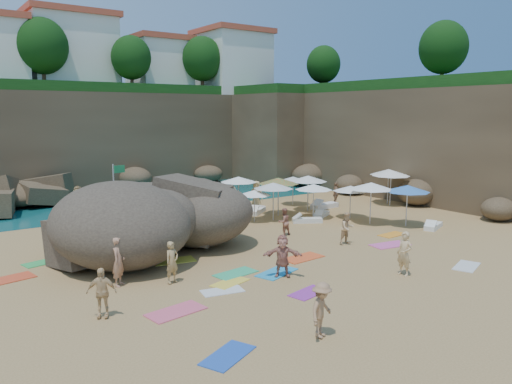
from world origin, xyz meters
TOP-DOWN VIEW (x-y plane):
  - ground at (0.00, 0.00)m, footprint 120.00×120.00m
  - seawater at (0.00, 30.00)m, footprint 120.00×120.00m
  - cliff_back at (2.00, 25.00)m, footprint 44.00×8.00m
  - cliff_right at (19.00, 8.00)m, footprint 8.00×30.00m
  - cliff_corner at (17.00, 20.00)m, footprint 10.00×12.00m
  - clifftop_buildings at (2.96, 25.79)m, footprint 28.48×9.48m
  - clifftop_trees at (4.78, 19.52)m, footprint 35.60×23.82m
  - rock_outcrop at (-4.16, 3.65)m, footprint 9.17×6.99m
  - flag_pole at (-4.50, 7.11)m, footprint 0.70×0.13m
  - parasol_0 at (7.39, 4.75)m, footprint 2.48×2.48m
  - parasol_1 at (3.79, 7.48)m, footprint 2.38×2.38m
  - parasol_2 at (3.90, 3.89)m, footprint 2.40×2.40m
  - parasol_3 at (7.96, 6.96)m, footprint 2.11×2.11m
  - parasol_4 at (13.44, 3.01)m, footprint 2.59×2.59m
  - parasol_5 at (2.74, 4.20)m, footprint 1.99×1.99m
  - parasol_6 at (4.95, 4.76)m, footprint 2.53×2.53m
  - parasol_7 at (6.14, 2.82)m, footprint 2.24×2.24m
  - parasol_8 at (13.77, 3.51)m, footprint 2.59×2.59m
  - parasol_9 at (7.85, -0.17)m, footprint 2.56×2.56m
  - parasol_10 at (9.05, -1.76)m, footprint 2.49×2.49m
  - parasol_11 at (7.99, 1.56)m, footprint 2.13×2.13m
  - lounger_0 at (7.00, 2.97)m, footprint 1.61×1.18m
  - lounger_1 at (4.18, 6.67)m, footprint 2.09×0.83m
  - lounger_2 at (4.27, 6.12)m, footprint 1.91×1.61m
  - lounger_3 at (9.00, 4.85)m, footprint 2.09×0.82m
  - lounger_4 at (5.10, 2.19)m, footprint 1.79×1.37m
  - lounger_5 at (9.83, -3.02)m, footprint 1.80×1.11m
  - towel_0 at (-7.32, -8.81)m, footprint 1.83×1.42m
  - towel_1 at (-7.12, -5.33)m, footprint 2.01×1.20m
  - towel_2 at (0.18, -3.13)m, footprint 1.97×1.09m
  - towel_3 at (-3.43, -3.21)m, footprint 1.86×1.10m
  - towel_4 at (-4.19, -4.00)m, footprint 1.69×1.18m
  - towel_5 at (-4.91, -4.60)m, footprint 1.64×1.06m
  - towel_6 at (-2.46, -6.53)m, footprint 1.68×1.08m
  - towel_7 at (-11.01, 1.28)m, footprint 2.05×1.27m
  - towel_8 at (-2.02, -4.09)m, footprint 2.04×1.45m
  - towel_9 at (5.07, -3.94)m, footprint 2.04×1.25m
  - towel_10 at (6.82, -2.65)m, footprint 1.59×0.85m
  - towel_11 at (-9.38, 2.84)m, footprint 1.73×1.13m
  - towel_12 at (-4.67, -0.22)m, footprint 1.94×1.24m
  - towel_13 at (4.99, -8.05)m, footprint 1.82×1.32m
  - person_stand_0 at (-7.71, -1.84)m, footprint 0.80×0.81m
  - person_stand_1 at (2.08, 0.59)m, footprint 0.72×0.57m
  - person_stand_2 at (5.83, 11.50)m, footprint 0.96×0.92m
  - person_stand_3 at (10.08, 4.91)m, footprint 0.91×1.04m
  - person_stand_4 at (5.08, 7.28)m, footprint 0.99×1.03m
  - person_stand_5 at (-5.32, 11.56)m, footprint 1.84×0.70m
  - person_stand_6 at (1.91, -7.23)m, footprint 0.46×0.67m
  - person_lie_0 at (-4.55, -9.44)m, footprint 1.59×1.89m
  - person_lie_1 at (-9.20, -4.39)m, footprint 1.61×1.85m
  - person_lie_3 at (-2.15, -4.61)m, footprint 2.22×2.25m
  - person_lie_4 at (-5.99, -2.77)m, footprint 0.98×1.68m
  - person_lie_5 at (3.47, -2.60)m, footprint 0.90×1.62m

SIDE VIEW (x-z plane):
  - ground at x=0.00m, z-range 0.00..0.00m
  - rock_outcrop at x=-4.16m, z-range -1.80..1.80m
  - seawater at x=0.00m, z-range 0.00..0.00m
  - towel_5 at x=-4.91m, z-range 0.00..0.03m
  - towel_4 at x=-4.19m, z-range 0.00..0.03m
  - towel_6 at x=-2.46m, z-range 0.00..0.03m
  - towel_10 at x=6.82m, z-range 0.00..0.03m
  - towel_11 at x=-9.38m, z-range 0.00..0.03m
  - towel_0 at x=-7.32m, z-range 0.00..0.03m
  - towel_13 at x=4.99m, z-range 0.00..0.03m
  - towel_3 at x=-3.43m, z-range 0.00..0.03m
  - towel_12 at x=-4.67m, z-range 0.00..0.03m
  - towel_8 at x=-2.02m, z-range 0.00..0.03m
  - towel_1 at x=-7.12m, z-range 0.00..0.03m
  - towel_2 at x=0.18m, z-range 0.00..0.03m
  - towel_7 at x=-11.01m, z-range 0.00..0.03m
  - towel_9 at x=5.07m, z-range 0.00..0.03m
  - lounger_0 at x=7.00m, z-range 0.00..0.24m
  - lounger_5 at x=9.83m, z-range 0.00..0.27m
  - lounger_4 at x=5.10m, z-range 0.00..0.27m
  - lounger_2 at x=4.27m, z-range 0.00..0.29m
  - lounger_1 at x=4.18m, z-range 0.00..0.32m
  - lounger_3 at x=9.00m, z-range 0.00..0.32m
  - person_lie_4 at x=-5.99m, z-range 0.00..0.38m
  - person_lie_1 at x=-9.20m, z-range 0.00..0.39m
  - person_lie_0 at x=-4.55m, z-range 0.00..0.43m
  - person_lie_3 at x=-2.15m, z-range 0.00..0.44m
  - person_lie_5 at x=3.47m, z-range 0.00..0.59m
  - person_stand_1 at x=2.08m, z-range 0.00..1.46m
  - person_stand_2 at x=5.83m, z-range 0.00..1.46m
  - person_stand_3 at x=10.08m, z-range 0.00..1.68m
  - person_stand_6 at x=1.91m, z-range 0.00..1.77m
  - person_stand_0 at x=-7.71m, z-range 0.00..1.87m
  - person_stand_4 at x=5.08m, z-range 0.00..1.90m
  - person_stand_5 at x=-5.32m, z-range 0.00..1.94m
  - parasol_5 at x=2.74m, z-range 0.79..2.67m
  - parasol_3 at x=7.96m, z-range 0.84..2.83m
  - parasol_11 at x=7.99m, z-range 0.84..2.85m
  - parasol_7 at x=6.14m, z-range 0.89..3.01m
  - parasol_1 at x=3.79m, z-range 0.94..3.19m
  - parasol_2 at x=3.90m, z-range 0.95..3.22m
  - parasol_0 at x=7.39m, z-range 0.98..3.32m
  - parasol_10 at x=9.05m, z-range 0.99..3.34m
  - parasol_6 at x=4.95m, z-range 1.00..3.39m
  - parasol_9 at x=7.85m, z-range 1.01..3.43m
  - parasol_4 at x=13.44m, z-range 1.02..3.47m
  - parasol_8 at x=13.77m, z-range 1.02..3.48m
  - flag_pole at x=-4.50m, z-range 0.50..4.11m
  - cliff_back at x=2.00m, z-range 0.00..8.00m
  - cliff_right at x=19.00m, z-range 0.00..8.00m
  - cliff_corner at x=17.00m, z-range 0.00..8.00m
  - clifftop_buildings at x=2.96m, z-range 7.74..14.74m
  - clifftop_trees at x=4.78m, z-range 9.06..13.46m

